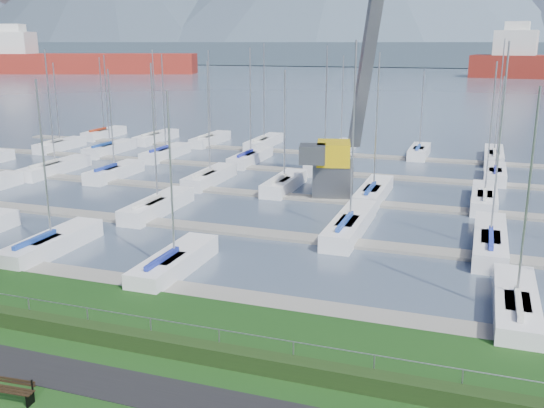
% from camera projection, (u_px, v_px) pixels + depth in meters
% --- Properties ---
extents(path, '(160.00, 2.00, 0.04)m').
position_uv_depth(path, '(134.00, 388.00, 21.48)').
color(path, black).
rests_on(path, grass).
extents(water, '(800.00, 540.00, 0.20)m').
position_uv_depth(water, '(460.00, 72.00, 261.63)').
color(water, '#485669').
extents(hedge, '(80.00, 0.70, 0.70)m').
position_uv_depth(hedge, '(169.00, 346.00, 23.77)').
color(hedge, black).
rests_on(hedge, grass).
extents(fence, '(80.00, 0.04, 0.04)m').
position_uv_depth(fence, '(173.00, 322.00, 23.91)').
color(fence, gray).
rests_on(fence, grass).
extents(foothill, '(900.00, 80.00, 12.00)m').
position_uv_depth(foothill, '(467.00, 54.00, 323.87)').
color(foothill, '#3E4E5B').
rests_on(foothill, water).
extents(docks, '(90.00, 41.60, 0.25)m').
position_uv_depth(docks, '(330.00, 200.00, 48.01)').
color(docks, gray).
rests_on(docks, water).
extents(bench_left, '(1.83, 0.55, 0.85)m').
position_uv_depth(bench_left, '(10.00, 390.00, 20.65)').
color(bench_left, black).
rests_on(bench_left, grass).
extents(crane, '(6.89, 13.15, 22.35)m').
position_uv_depth(crane, '(343.00, 126.00, 48.99)').
color(crane, '#505257').
rests_on(crane, water).
extents(cargo_ship_west, '(86.74, 44.84, 21.50)m').
position_uv_depth(cargo_ship_west, '(79.00, 63.00, 245.73)').
color(cargo_ship_west, maroon).
rests_on(cargo_ship_west, water).
extents(sailboat_fleet, '(75.41, 49.54, 13.81)m').
position_uv_depth(sailboat_fleet, '(314.00, 123.00, 50.42)').
color(sailboat_fleet, '#1E3296').
rests_on(sailboat_fleet, water).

